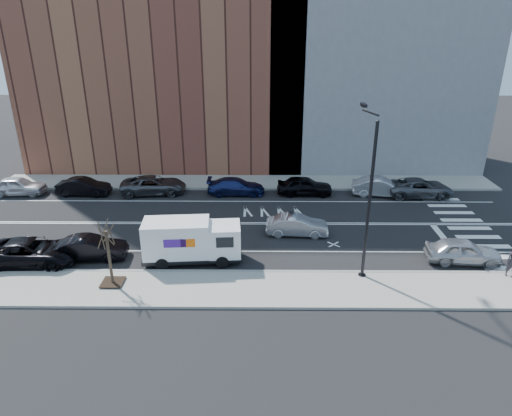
{
  "coord_description": "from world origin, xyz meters",
  "views": [
    {
      "loc": [
        1.13,
        -30.06,
        13.71
      ],
      "look_at": [
        0.88,
        -0.46,
        1.4
      ],
      "focal_mm": 32.0,
      "sensor_mm": 36.0,
      "label": 1
    }
  ],
  "objects_px": {
    "far_parked_a": "(18,186)",
    "driving_sedan": "(297,225)",
    "fedex_van": "(191,240)",
    "far_parked_b": "(84,187)",
    "near_parked_front": "(463,251)"
  },
  "relations": [
    {
      "from": "driving_sedan",
      "to": "near_parked_front",
      "type": "distance_m",
      "value": 10.43
    },
    {
      "from": "fedex_van",
      "to": "far_parked_b",
      "type": "bearing_deg",
      "value": 128.92
    },
    {
      "from": "far_parked_b",
      "to": "near_parked_front",
      "type": "xyz_separation_m",
      "value": [
        27.02,
        -11.23,
        0.03
      ]
    },
    {
      "from": "driving_sedan",
      "to": "near_parked_front",
      "type": "bearing_deg",
      "value": -107.82
    },
    {
      "from": "far_parked_b",
      "to": "driving_sedan",
      "type": "relative_size",
      "value": 1.04
    },
    {
      "from": "far_parked_a",
      "to": "driving_sedan",
      "type": "xyz_separation_m",
      "value": [
        22.83,
        -7.54,
        -0.07
      ]
    },
    {
      "from": "far_parked_b",
      "to": "driving_sedan",
      "type": "distance_m",
      "value": 18.84
    },
    {
      "from": "driving_sedan",
      "to": "far_parked_a",
      "type": "bearing_deg",
      "value": 74.94
    },
    {
      "from": "fedex_van",
      "to": "far_parked_b",
      "type": "relative_size",
      "value": 1.38
    },
    {
      "from": "far_parked_a",
      "to": "driving_sedan",
      "type": "distance_m",
      "value": 24.04
    },
    {
      "from": "far_parked_b",
      "to": "driving_sedan",
      "type": "height_order",
      "value": "far_parked_b"
    },
    {
      "from": "near_parked_front",
      "to": "fedex_van",
      "type": "bearing_deg",
      "value": 95.17
    },
    {
      "from": "fedex_van",
      "to": "far_parked_a",
      "type": "height_order",
      "value": "fedex_van"
    },
    {
      "from": "fedex_van",
      "to": "near_parked_front",
      "type": "xyz_separation_m",
      "value": [
        16.4,
        0.04,
        -0.66
      ]
    },
    {
      "from": "driving_sedan",
      "to": "far_parked_b",
      "type": "bearing_deg",
      "value": 69.79
    }
  ]
}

